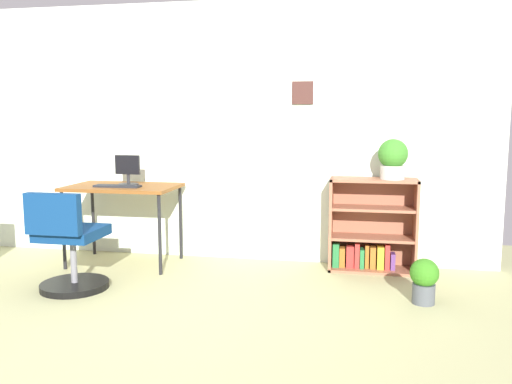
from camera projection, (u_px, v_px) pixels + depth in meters
name	position (u px, v px, depth m)	size (l,w,h in m)	color
ground_plane	(112.00, 350.00, 3.04)	(6.24, 6.24, 0.00)	tan
wall_back	(211.00, 132.00, 4.96)	(5.20, 0.12, 2.37)	silver
desk	(123.00, 192.00, 4.75)	(0.97, 0.61, 0.72)	brown
monitor	(128.00, 171.00, 4.76)	(0.23, 0.18, 0.27)	#262628
keyboard	(117.00, 186.00, 4.62)	(0.41, 0.11, 0.02)	black
office_chair	(69.00, 248.00, 4.03)	(0.52, 0.55, 0.78)	black
bookshelf_low	(371.00, 229.00, 4.61)	(0.74, 0.30, 0.81)	#935940
potted_plant_on_shelf	(393.00, 158.00, 4.44)	(0.25, 0.25, 0.34)	#B7B2A8
potted_plant_floor	(424.00, 279.00, 3.77)	(0.20, 0.20, 0.33)	#474C51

